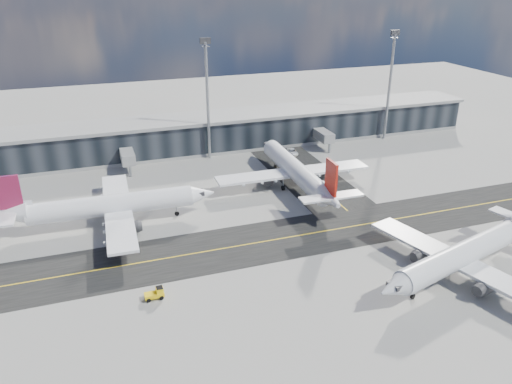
% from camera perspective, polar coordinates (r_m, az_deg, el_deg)
% --- Properties ---
extents(ground, '(300.00, 300.00, 0.00)m').
position_cam_1_polar(ground, '(83.56, 2.81, -6.79)').
color(ground, gray).
rests_on(ground, ground).
extents(taxiway_lanes, '(180.00, 63.00, 0.03)m').
position_cam_1_polar(taxiway_lanes, '(93.56, 2.63, -3.22)').
color(taxiway_lanes, black).
rests_on(taxiway_lanes, ground).
extents(terminal_concourse, '(152.00, 19.80, 8.80)m').
position_cam_1_polar(terminal_concourse, '(130.31, -6.09, 6.57)').
color(terminal_concourse, black).
rests_on(terminal_concourse, ground).
extents(floodlight_masts, '(102.50, 0.70, 28.90)m').
position_cam_1_polar(floodlight_masts, '(120.78, -5.58, 10.87)').
color(floodlight_masts, gray).
rests_on(floodlight_masts, ground).
extents(airliner_af, '(38.75, 32.98, 11.50)m').
position_cam_1_polar(airliner_af, '(94.10, -16.49, -1.51)').
color(airliner_af, white).
rests_on(airliner_af, ground).
extents(airliner_redtail, '(33.85, 39.80, 11.82)m').
position_cam_1_polar(airliner_redtail, '(106.08, 4.60, 2.42)').
color(airliner_redtail, white).
rests_on(airliner_redtail, ground).
extents(airliner_near, '(36.15, 31.12, 10.86)m').
position_cam_1_polar(airliner_near, '(82.33, 22.83, -6.47)').
color(airliner_near, silver).
rests_on(airliner_near, ground).
extents(baggage_tug, '(2.76, 1.47, 1.70)m').
position_cam_1_polar(baggage_tug, '(73.46, -11.36, -11.28)').
color(baggage_tug, yellow).
rests_on(baggage_tug, ground).
extents(service_van, '(2.64, 4.83, 1.28)m').
position_cam_1_polar(service_van, '(127.53, 4.17, 4.62)').
color(service_van, white).
rests_on(service_van, ground).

